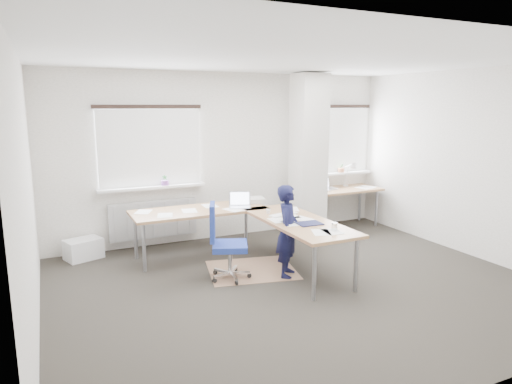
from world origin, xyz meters
name	(u,v)px	position (x,y,z in m)	size (l,w,h in m)	color
ground	(298,285)	(0.00, 0.00, 0.00)	(6.00, 6.00, 0.00)	#282420
room_shell	(295,145)	(0.18, 0.45, 1.75)	(6.04, 5.04, 2.82)	beige
floor_mat	(252,270)	(-0.31, 0.75, 0.00)	(1.18, 1.00, 0.01)	#976E52
white_crate	(83,249)	(-2.40, 2.25, 0.15)	(0.50, 0.35, 0.30)	white
desk_main	(249,217)	(-0.23, 1.05, 0.69)	(2.42, 2.60, 0.96)	#94613F
desk_side	(343,191)	(2.19, 2.15, 0.69)	(1.41, 0.71, 1.22)	#94613F
task_chair	(227,258)	(-0.74, 0.60, 0.28)	(0.60, 0.58, 1.02)	navy
person	(288,231)	(0.04, 0.37, 0.62)	(0.45, 0.30, 1.24)	black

